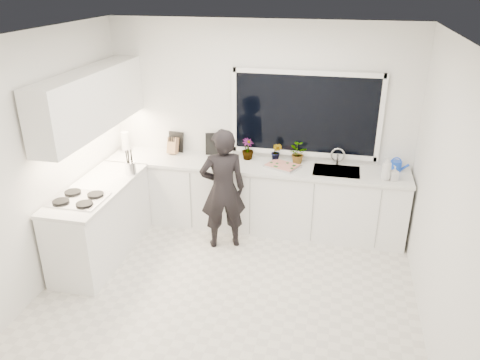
# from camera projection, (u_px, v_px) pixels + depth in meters

# --- Properties ---
(floor) EXTENTS (4.00, 3.50, 0.02)m
(floor) POSITION_uv_depth(u_px,v_px,m) (229.00, 290.00, 5.17)
(floor) COLOR beige
(floor) RESTS_ON ground
(wall_back) EXTENTS (4.00, 0.02, 2.70)m
(wall_back) POSITION_uv_depth(u_px,v_px,m) (259.00, 125.00, 6.19)
(wall_back) COLOR white
(wall_back) RESTS_ON ground
(wall_left) EXTENTS (0.02, 3.50, 2.70)m
(wall_left) POSITION_uv_depth(u_px,v_px,m) (46.00, 161.00, 5.02)
(wall_left) COLOR white
(wall_left) RESTS_ON ground
(wall_right) EXTENTS (0.02, 3.50, 2.70)m
(wall_right) POSITION_uv_depth(u_px,v_px,m) (443.00, 196.00, 4.23)
(wall_right) COLOR white
(wall_right) RESTS_ON ground
(ceiling) EXTENTS (4.00, 3.50, 0.02)m
(ceiling) POSITION_uv_depth(u_px,v_px,m) (226.00, 34.00, 4.07)
(ceiling) COLOR white
(ceiling) RESTS_ON wall_back
(window) EXTENTS (1.80, 0.02, 1.00)m
(window) POSITION_uv_depth(u_px,v_px,m) (305.00, 114.00, 5.96)
(window) COLOR black
(window) RESTS_ON wall_back
(base_cabinets_back) EXTENTS (3.92, 0.58, 0.88)m
(base_cabinets_back) POSITION_uv_depth(u_px,v_px,m) (254.00, 197.00, 6.29)
(base_cabinets_back) COLOR white
(base_cabinets_back) RESTS_ON floor
(base_cabinets_left) EXTENTS (0.58, 1.60, 0.88)m
(base_cabinets_left) POSITION_uv_depth(u_px,v_px,m) (101.00, 223.00, 5.63)
(base_cabinets_left) COLOR white
(base_cabinets_left) RESTS_ON floor
(countertop_back) EXTENTS (3.94, 0.62, 0.04)m
(countertop_back) POSITION_uv_depth(u_px,v_px,m) (254.00, 166.00, 6.09)
(countertop_back) COLOR silver
(countertop_back) RESTS_ON base_cabinets_back
(countertop_left) EXTENTS (0.62, 1.60, 0.04)m
(countertop_left) POSITION_uv_depth(u_px,v_px,m) (96.00, 189.00, 5.44)
(countertop_left) COLOR silver
(countertop_left) RESTS_ON base_cabinets_left
(upper_cabinets) EXTENTS (0.34, 2.10, 0.70)m
(upper_cabinets) POSITION_uv_depth(u_px,v_px,m) (91.00, 101.00, 5.40)
(upper_cabinets) COLOR white
(upper_cabinets) RESTS_ON wall_left
(sink) EXTENTS (0.58, 0.42, 0.14)m
(sink) POSITION_uv_depth(u_px,v_px,m) (336.00, 174.00, 5.90)
(sink) COLOR silver
(sink) RESTS_ON countertop_back
(faucet) EXTENTS (0.03, 0.03, 0.22)m
(faucet) POSITION_uv_depth(u_px,v_px,m) (338.00, 157.00, 6.02)
(faucet) COLOR silver
(faucet) RESTS_ON countertop_back
(stovetop) EXTENTS (0.56, 0.48, 0.03)m
(stovetop) POSITION_uv_depth(u_px,v_px,m) (79.00, 199.00, 5.12)
(stovetop) COLOR black
(stovetop) RESTS_ON countertop_left
(person) EXTENTS (0.66, 0.56, 1.55)m
(person) POSITION_uv_depth(u_px,v_px,m) (223.00, 190.00, 5.71)
(person) COLOR black
(person) RESTS_ON floor
(pizza_tray) EXTENTS (0.50, 0.44, 0.03)m
(pizza_tray) POSITION_uv_depth(u_px,v_px,m) (282.00, 166.00, 5.99)
(pizza_tray) COLOR #BABABF
(pizza_tray) RESTS_ON countertop_back
(pizza) EXTENTS (0.45, 0.40, 0.01)m
(pizza) POSITION_uv_depth(u_px,v_px,m) (282.00, 165.00, 5.98)
(pizza) COLOR #AF171A
(pizza) RESTS_ON pizza_tray
(watering_can) EXTENTS (0.15, 0.15, 0.13)m
(watering_can) POSITION_uv_depth(u_px,v_px,m) (396.00, 166.00, 5.86)
(watering_can) COLOR blue
(watering_can) RESTS_ON countertop_back
(paper_towel_roll) EXTENTS (0.12, 0.12, 0.26)m
(paper_towel_roll) POSITION_uv_depth(u_px,v_px,m) (125.00, 142.00, 6.49)
(paper_towel_roll) COLOR silver
(paper_towel_roll) RESTS_ON countertop_back
(knife_block) EXTENTS (0.14, 0.12, 0.22)m
(knife_block) POSITION_uv_depth(u_px,v_px,m) (173.00, 146.00, 6.40)
(knife_block) COLOR #A4684C
(knife_block) RESTS_ON countertop_back
(utensil_crock) EXTENTS (0.17, 0.17, 0.16)m
(utensil_crock) POSITION_uv_depth(u_px,v_px,m) (130.00, 168.00, 5.76)
(utensil_crock) COLOR silver
(utensil_crock) RESTS_ON countertop_left
(picture_frame_large) EXTENTS (0.22, 0.05, 0.28)m
(picture_frame_large) POSITION_uv_depth(u_px,v_px,m) (176.00, 142.00, 6.48)
(picture_frame_large) COLOR black
(picture_frame_large) RESTS_ON countertop_back
(picture_frame_small) EXTENTS (0.25, 0.07, 0.30)m
(picture_frame_small) POSITION_uv_depth(u_px,v_px,m) (215.00, 144.00, 6.36)
(picture_frame_small) COLOR black
(picture_frame_small) RESTS_ON countertop_back
(herb_plants) EXTENTS (0.92, 0.30, 0.28)m
(herb_plants) POSITION_uv_depth(u_px,v_px,m) (279.00, 152.00, 6.12)
(herb_plants) COLOR #26662D
(herb_plants) RESTS_ON countertop_back
(soap_bottles) EXTENTS (0.23, 0.16, 0.30)m
(soap_bottles) POSITION_uv_depth(u_px,v_px,m) (388.00, 169.00, 5.58)
(soap_bottles) COLOR #D8BF66
(soap_bottles) RESTS_ON countertop_back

